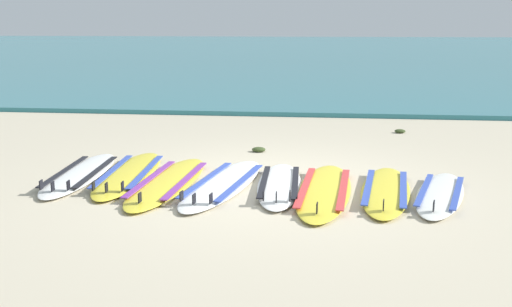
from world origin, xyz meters
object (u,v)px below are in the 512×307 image
(surfboard_1, at_px, (129,174))
(surfboard_2, at_px, (168,182))
(surfboard_5, at_px, (324,190))
(surfboard_0, at_px, (80,174))
(surfboard_3, at_px, (223,183))
(surfboard_7, at_px, (440,194))
(surfboard_4, at_px, (279,185))
(surfboard_6, at_px, (386,190))

(surfboard_1, xyz_separation_m, surfboard_2, (0.62, -0.34, -0.00))
(surfboard_2, xyz_separation_m, surfboard_5, (1.96, -0.17, 0.00))
(surfboard_0, relative_size, surfboard_2, 0.93)
(surfboard_1, distance_m, surfboard_3, 1.37)
(surfboard_2, height_order, surfboard_7, same)
(surfboard_0, bearing_deg, surfboard_7, -5.37)
(surfboard_4, bearing_deg, surfboard_3, -177.81)
(surfboard_5, bearing_deg, surfboard_6, 6.08)
(surfboard_4, distance_m, surfboard_7, 1.92)
(surfboard_0, height_order, surfboard_3, same)
(surfboard_2, height_order, surfboard_5, same)
(surfboard_5, bearing_deg, surfboard_0, 172.40)
(surfboard_1, xyz_separation_m, surfboard_3, (1.33, -0.34, 0.00))
(surfboard_1, height_order, surfboard_4, same)
(surfboard_2, xyz_separation_m, surfboard_7, (3.32, -0.17, 0.00))
(surfboard_2, relative_size, surfboard_6, 1.11)
(surfboard_3, distance_m, surfboard_6, 1.99)
(surfboard_1, distance_m, surfboard_2, 0.71)
(surfboard_1, height_order, surfboard_6, same)
(surfboard_4, bearing_deg, surfboard_6, -5.14)
(surfboard_1, relative_size, surfboard_5, 0.99)
(surfboard_0, relative_size, surfboard_3, 0.93)
(surfboard_3, bearing_deg, surfboard_0, 172.38)
(surfboard_2, height_order, surfboard_4, same)
(surfboard_3, height_order, surfboard_4, same)
(surfboard_5, xyz_separation_m, surfboard_7, (1.36, -0.00, 0.00))
(surfboard_4, xyz_separation_m, surfboard_6, (1.28, -0.12, -0.00))
(surfboard_5, bearing_deg, surfboard_1, 168.86)
(surfboard_6, bearing_deg, surfboard_4, 174.86)
(surfboard_5, distance_m, surfboard_7, 1.36)
(surfboard_5, bearing_deg, surfboard_7, -0.02)
(surfboard_0, bearing_deg, surfboard_2, -11.61)
(surfboard_0, height_order, surfboard_6, same)
(surfboard_0, relative_size, surfboard_7, 1.14)
(surfboard_6, height_order, surfboard_7, same)
(surfboard_0, relative_size, surfboard_5, 0.94)
(surfboard_4, bearing_deg, surfboard_1, 171.20)
(surfboard_0, bearing_deg, surfboard_4, -5.05)
(surfboard_4, height_order, surfboard_5, same)
(surfboard_6, bearing_deg, surfboard_1, 172.61)
(surfboard_5, xyz_separation_m, surfboard_6, (0.73, 0.08, 0.00))
(surfboard_2, xyz_separation_m, surfboard_4, (1.41, 0.02, 0.00))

